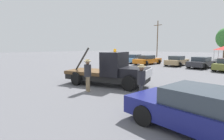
# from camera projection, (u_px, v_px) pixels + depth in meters

# --- Properties ---
(ground_plane) EXTENTS (160.00, 160.00, 0.00)m
(ground_plane) POSITION_uv_depth(u_px,v_px,m) (107.00, 85.00, 11.73)
(ground_plane) COLOR slate
(tow_truck) EXTENTS (5.92, 3.58, 2.51)m
(tow_truck) POSITION_uv_depth(u_px,v_px,m) (111.00, 71.00, 11.46)
(tow_truck) COLOR black
(tow_truck) RESTS_ON ground
(foreground_car) EXTENTS (5.44, 2.41, 1.34)m
(foreground_car) POSITION_uv_depth(u_px,v_px,m) (214.00, 114.00, 4.90)
(foreground_car) COLOR navy
(foreground_car) RESTS_ON ground
(person_near_truck) EXTENTS (0.38, 0.38, 1.73)m
(person_near_truck) POSITION_uv_depth(u_px,v_px,m) (141.00, 80.00, 8.02)
(person_near_truck) COLOR #38383D
(person_near_truck) RESTS_ON ground
(person_at_hood) EXTENTS (0.41, 0.41, 1.84)m
(person_at_hood) POSITION_uv_depth(u_px,v_px,m) (88.00, 73.00, 9.87)
(person_at_hood) COLOR #847051
(person_at_hood) RESTS_ON ground
(parked_car_skyblue) EXTENTS (2.66, 4.39, 1.34)m
(parked_car_skyblue) POSITION_uv_depth(u_px,v_px,m) (135.00, 59.00, 27.89)
(parked_car_skyblue) COLOR #669ED1
(parked_car_skyblue) RESTS_ON ground
(parked_car_orange) EXTENTS (2.49, 4.91, 1.34)m
(parked_car_orange) POSITION_uv_depth(u_px,v_px,m) (147.00, 60.00, 25.37)
(parked_car_orange) COLOR orange
(parked_car_orange) RESTS_ON ground
(parked_car_tan) EXTENTS (2.49, 4.54, 1.34)m
(parked_car_tan) POSITION_uv_depth(u_px,v_px,m) (177.00, 61.00, 23.64)
(parked_car_tan) COLOR tan
(parked_car_tan) RESTS_ON ground
(parked_car_charcoal) EXTENTS (2.67, 4.62, 1.34)m
(parked_car_charcoal) POSITION_uv_depth(u_px,v_px,m) (202.00, 63.00, 21.13)
(parked_car_charcoal) COLOR #2D2D33
(parked_car_charcoal) RESTS_ON ground
(traffic_cone) EXTENTS (0.40, 0.40, 0.55)m
(traffic_cone) POSITION_uv_depth(u_px,v_px,m) (112.00, 73.00, 15.33)
(traffic_cone) COLOR black
(traffic_cone) RESTS_ON ground
(utility_pole) EXTENTS (2.20, 0.24, 9.03)m
(utility_pole) POSITION_uv_depth(u_px,v_px,m) (157.00, 38.00, 44.20)
(utility_pole) COLOR brown
(utility_pole) RESTS_ON ground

